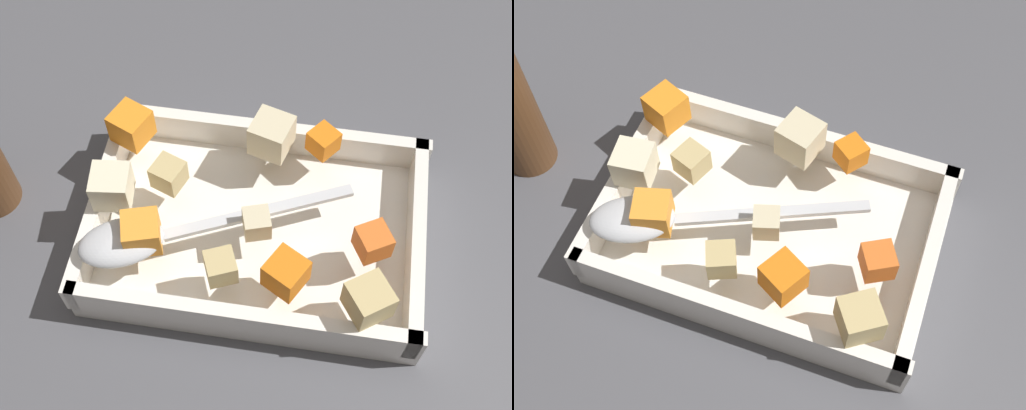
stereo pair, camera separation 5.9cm
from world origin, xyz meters
TOP-DOWN VIEW (x-y plane):
  - ground_plane at (0.00, 0.00)m, footprint 4.00×4.00m
  - baking_dish at (-0.00, -0.02)m, footprint 0.29×0.20m
  - carrot_chunk_heap_top at (0.10, -0.04)m, footprint 0.03×0.03m
  - carrot_chunk_near_right at (-0.09, -0.06)m, footprint 0.04×0.04m
  - carrot_chunk_mid_right at (0.03, -0.08)m, footprint 0.04×0.04m
  - carrot_chunk_heap_side at (-0.13, 0.05)m, footprint 0.04×0.04m
  - carrot_chunk_far_right at (0.05, 0.06)m, footprint 0.03×0.03m
  - potato_chunk_mid_left at (-0.02, -0.08)m, footprint 0.03×0.03m
  - potato_chunk_corner_nw at (-0.08, -0.00)m, footprint 0.03×0.03m
  - potato_chunk_far_left at (-0.13, -0.02)m, footprint 0.04×0.04m
  - potato_chunk_under_handle at (-0.00, 0.05)m, footprint 0.04×0.04m
  - potato_chunk_back_center at (0.10, -0.09)m, footprint 0.04×0.04m
  - potato_chunk_corner_se at (0.00, -0.04)m, footprint 0.03×0.03m
  - serving_spoon at (-0.10, -0.06)m, footprint 0.23×0.13m

SIDE VIEW (x-z plane):
  - ground_plane at x=0.00m, z-range 0.00..0.00m
  - baking_dish at x=0.00m, z-range -0.01..0.04m
  - serving_spoon at x=-0.10m, z-range 0.05..0.07m
  - potato_chunk_corner_se at x=0.00m, z-range 0.05..0.07m
  - carrot_chunk_far_right at x=0.05m, z-range 0.05..0.07m
  - potato_chunk_mid_left at x=-0.02m, z-range 0.05..0.07m
  - potato_chunk_corner_nw at x=-0.08m, z-range 0.05..0.07m
  - carrot_chunk_heap_top at x=0.10m, z-range 0.05..0.07m
  - carrot_chunk_mid_right at x=0.03m, z-range 0.05..0.08m
  - carrot_chunk_near_right at x=-0.09m, z-range 0.05..0.08m
  - carrot_chunk_heap_side at x=-0.13m, z-range 0.05..0.08m
  - potato_chunk_back_center at x=0.10m, z-range 0.05..0.08m
  - potato_chunk_far_left at x=-0.13m, z-range 0.05..0.08m
  - potato_chunk_under_handle at x=0.00m, z-range 0.05..0.08m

